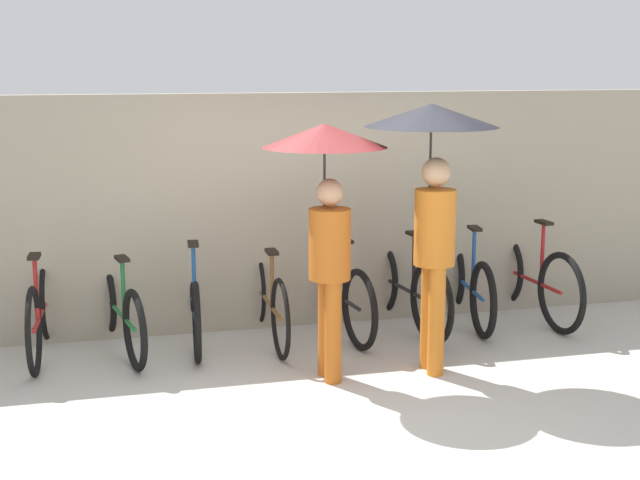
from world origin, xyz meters
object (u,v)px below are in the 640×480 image
at_px(parked_bicycle_0, 41,312).
at_px(pedestrian_leading, 326,182).
at_px(parked_bicycle_1, 119,311).
at_px(parked_bicycle_4, 337,293).
at_px(parked_bicycle_6, 467,284).
at_px(parked_bicycle_3, 268,300).
at_px(parked_bicycle_2, 194,302).
at_px(parked_bicycle_7, 530,278).
at_px(parked_bicycle_5, 404,287).
at_px(pedestrian_center, 432,161).

bearing_deg(parked_bicycle_0, pedestrian_leading, -111.94).
height_order(parked_bicycle_1, parked_bicycle_4, parked_bicycle_4).
bearing_deg(parked_bicycle_6, parked_bicycle_3, 100.02).
relative_size(parked_bicycle_2, parked_bicycle_3, 1.01).
distance_m(parked_bicycle_0, pedestrian_leading, 2.68).
height_order(parked_bicycle_0, parked_bicycle_6, parked_bicycle_0).
height_order(parked_bicycle_7, pedestrian_leading, pedestrian_leading).
relative_size(parked_bicycle_0, parked_bicycle_5, 0.92).
bearing_deg(parked_bicycle_1, parked_bicycle_4, -99.79).
height_order(parked_bicycle_1, pedestrian_leading, pedestrian_leading).
distance_m(parked_bicycle_1, pedestrian_leading, 2.20).
relative_size(parked_bicycle_4, pedestrian_center, 0.81).
distance_m(parked_bicycle_3, parked_bicycle_4, 0.64).
bearing_deg(pedestrian_leading, parked_bicycle_5, 43.73).
distance_m(parked_bicycle_1, parked_bicycle_2, 0.65).
xyz_separation_m(parked_bicycle_7, pedestrian_center, (-1.46, -1.09, 1.28)).
bearing_deg(pedestrian_center, parked_bicycle_0, 162.26).
xyz_separation_m(parked_bicycle_4, parked_bicycle_5, (0.64, 0.00, 0.02)).
height_order(parked_bicycle_6, pedestrian_center, pedestrian_center).
xyz_separation_m(parked_bicycle_0, parked_bicycle_4, (2.56, 0.01, -0.01)).
bearing_deg(parked_bicycle_5, parked_bicycle_4, 83.35).
height_order(parked_bicycle_4, parked_bicycle_7, parked_bicycle_7).
bearing_deg(parked_bicycle_0, parked_bicycle_4, -86.26).
relative_size(parked_bicycle_1, parked_bicycle_2, 0.97).
distance_m(parked_bicycle_1, pedestrian_center, 2.93).
height_order(parked_bicycle_1, pedestrian_center, pedestrian_center).
xyz_separation_m(parked_bicycle_0, parked_bicycle_7, (4.49, 0.02, 0.01)).
bearing_deg(parked_bicycle_4, parked_bicycle_1, 84.42).
xyz_separation_m(parked_bicycle_4, parked_bicycle_7, (1.92, 0.01, 0.02)).
bearing_deg(parked_bicycle_2, parked_bicycle_4, -88.21).
bearing_deg(parked_bicycle_7, parked_bicycle_3, 88.05).
bearing_deg(parked_bicycle_2, parked_bicycle_0, 97.62).
bearing_deg(parked_bicycle_5, parked_bicycle_7, -96.42).
height_order(parked_bicycle_1, parked_bicycle_3, parked_bicycle_3).
bearing_deg(pedestrian_leading, parked_bicycle_4, 68.07).
relative_size(parked_bicycle_0, parked_bicycle_3, 0.95).
relative_size(parked_bicycle_1, parked_bicycle_5, 0.95).
bearing_deg(parked_bicycle_3, parked_bicycle_6, -87.39).
relative_size(parked_bicycle_5, pedestrian_center, 0.86).
relative_size(parked_bicycle_1, pedestrian_leading, 0.87).
bearing_deg(parked_bicycle_1, parked_bicycle_3, -101.17).
relative_size(parked_bicycle_0, parked_bicycle_1, 0.97).
bearing_deg(parked_bicycle_3, parked_bicycle_2, 81.65).
xyz_separation_m(parked_bicycle_0, pedestrian_center, (3.02, -1.07, 1.30)).
height_order(parked_bicycle_0, parked_bicycle_2, parked_bicycle_2).
xyz_separation_m(parked_bicycle_6, pedestrian_center, (-0.82, -1.12, 1.31)).
bearing_deg(pedestrian_center, parked_bicycle_2, 148.48).
height_order(parked_bicycle_3, parked_bicycle_7, parked_bicycle_7).
relative_size(parked_bicycle_2, parked_bicycle_6, 1.04).
relative_size(parked_bicycle_3, parked_bicycle_4, 1.02).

